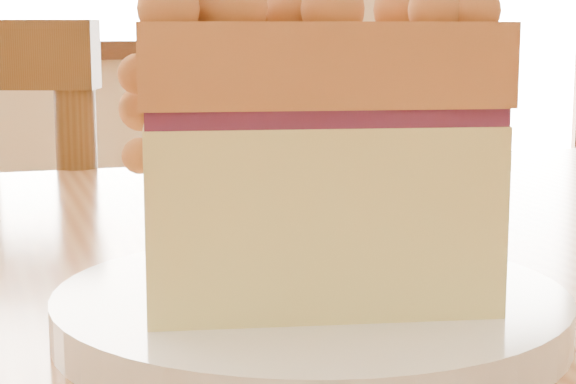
{
  "coord_description": "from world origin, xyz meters",
  "views": [
    {
      "loc": [
        -0.07,
        -0.36,
        0.87
      ],
      "look_at": [
        0.05,
        0.03,
        0.8
      ],
      "focal_mm": 62.0,
      "sensor_mm": 36.0,
      "label": 1
    }
  ],
  "objects": [
    {
      "name": "plate",
      "position": [
        0.05,
        0.0,
        0.76
      ],
      "size": [
        0.2,
        0.2,
        0.02
      ],
      "color": "white",
      "rests_on": "cafe_table_main"
    },
    {
      "name": "cake_slice",
      "position": [
        0.05,
        0.0,
        0.82
      ],
      "size": [
        0.15,
        0.12,
        0.12
      ],
      "rotation": [
        0.0,
        0.0,
        -0.17
      ],
      "color": "#F5E38A",
      "rests_on": "plate"
    }
  ]
}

